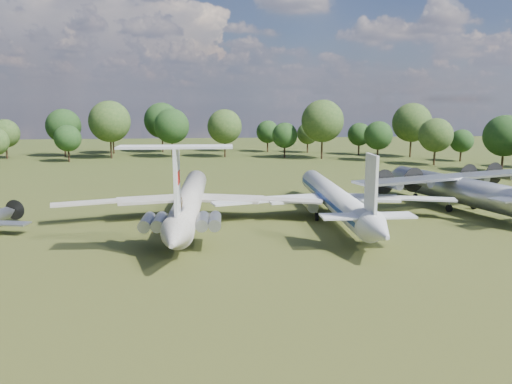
{
  "coord_description": "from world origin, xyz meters",
  "views": [
    {
      "loc": [
        2.38,
        -63.9,
        16.31
      ],
      "look_at": [
        8.1,
        -3.56,
        5.0
      ],
      "focal_mm": 35.0,
      "sensor_mm": 36.0,
      "label": 1
    }
  ],
  "objects_px": {
    "tu104_jet": "(334,203)",
    "an12_transport": "(457,193)",
    "il62_airliner": "(189,205)",
    "person_on_il62": "(180,201)"
  },
  "relations": [
    {
      "from": "tu104_jet",
      "to": "an12_transport",
      "type": "bearing_deg",
      "value": 12.15
    },
    {
      "from": "il62_airliner",
      "to": "tu104_jet",
      "type": "bearing_deg",
      "value": 1.92
    },
    {
      "from": "il62_airliner",
      "to": "an12_transport",
      "type": "xyz_separation_m",
      "value": [
        39.72,
        4.09,
        0.17
      ]
    },
    {
      "from": "il62_airliner",
      "to": "an12_transport",
      "type": "relative_size",
      "value": 1.25
    },
    {
      "from": "an12_transport",
      "to": "tu104_jet",
      "type": "bearing_deg",
      "value": 174.47
    },
    {
      "from": "an12_transport",
      "to": "il62_airliner",
      "type": "bearing_deg",
      "value": 168.68
    },
    {
      "from": "person_on_il62",
      "to": "an12_transport",
      "type": "bearing_deg",
      "value": -140.5
    },
    {
      "from": "tu104_jet",
      "to": "an12_transport",
      "type": "xyz_separation_m",
      "value": [
        19.82,
        4.09,
        0.23
      ]
    },
    {
      "from": "an12_transport",
      "to": "person_on_il62",
      "type": "relative_size",
      "value": 21.83
    },
    {
      "from": "il62_airliner",
      "to": "tu104_jet",
      "type": "relative_size",
      "value": 1.04
    }
  ]
}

